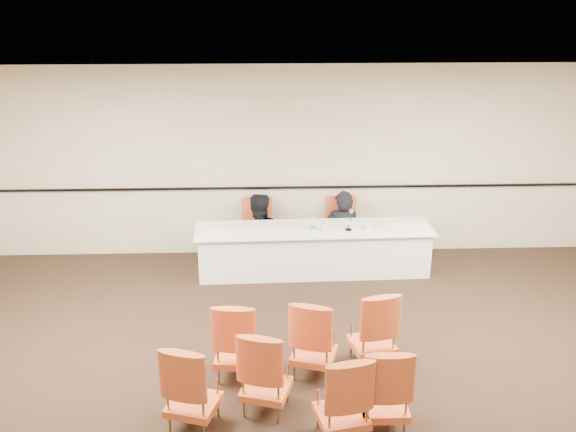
# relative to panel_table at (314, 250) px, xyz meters

# --- Properties ---
(floor) EXTENTS (10.00, 10.00, 0.00)m
(floor) POSITION_rel_panel_table_xyz_m (-0.35, -3.20, -0.35)
(floor) COLOR black
(floor) RESTS_ON ground
(ceiling) EXTENTS (10.00, 10.00, 0.00)m
(ceiling) POSITION_rel_panel_table_xyz_m (-0.35, -3.20, 2.65)
(ceiling) COLOR white
(ceiling) RESTS_ON ground
(wall_back) EXTENTS (10.00, 0.04, 3.00)m
(wall_back) POSITION_rel_panel_table_xyz_m (-0.35, 0.80, 1.15)
(wall_back) COLOR #C5B39A
(wall_back) RESTS_ON ground
(wall_rail) EXTENTS (9.80, 0.04, 0.03)m
(wall_rail) POSITION_rel_panel_table_xyz_m (-0.35, 0.76, 0.75)
(wall_rail) COLOR black
(wall_rail) RESTS_ON wall_back
(panel_table) EXTENTS (3.53, 0.91, 0.70)m
(panel_table) POSITION_rel_panel_table_xyz_m (0.00, 0.00, 0.00)
(panel_table) COLOR white
(panel_table) RESTS_ON ground
(panelist_main) EXTENTS (0.63, 0.46, 1.62)m
(panelist_main) POSITION_rel_panel_table_xyz_m (0.49, 0.55, -0.05)
(panelist_main) COLOR black
(panelist_main) RESTS_ON ground
(panelist_main_chair) EXTENTS (0.51, 0.51, 0.95)m
(panelist_main_chair) POSITION_rel_panel_table_xyz_m (0.49, 0.55, 0.12)
(panelist_main_chair) COLOR #BD5121
(panelist_main_chair) RESTS_ON ground
(panelist_second) EXTENTS (0.88, 0.74, 1.62)m
(panelist_second) POSITION_rel_panel_table_xyz_m (-0.84, 0.51, -0.08)
(panelist_second) COLOR black
(panelist_second) RESTS_ON ground
(panelist_second_chair) EXTENTS (0.51, 0.51, 0.95)m
(panelist_second_chair) POSITION_rel_panel_table_xyz_m (-0.84, 0.51, 0.12)
(panelist_second_chair) COLOR #BD5121
(panelist_second_chair) RESTS_ON ground
(papers) EXTENTS (0.32, 0.25, 0.00)m
(papers) POSITION_rel_panel_table_xyz_m (0.42, -0.02, 0.35)
(papers) COLOR silver
(papers) RESTS_ON panel_table
(microphone) EXTENTS (0.16, 0.22, 0.27)m
(microphone) POSITION_rel_panel_table_xyz_m (0.50, -0.10, 0.49)
(microphone) COLOR black
(microphone) RESTS_ON panel_table
(water_bottle) EXTENTS (0.09, 0.09, 0.22)m
(water_bottle) POSITION_rel_panel_table_xyz_m (-0.02, -0.08, 0.46)
(water_bottle) COLOR teal
(water_bottle) RESTS_ON panel_table
(drinking_glass) EXTENTS (0.08, 0.08, 0.10)m
(drinking_glass) POSITION_rel_panel_table_xyz_m (0.14, -0.07, 0.40)
(drinking_glass) COLOR white
(drinking_glass) RESTS_ON panel_table
(coffee_cup) EXTENTS (0.10, 0.10, 0.14)m
(coffee_cup) POSITION_rel_panel_table_xyz_m (0.80, -0.10, 0.42)
(coffee_cup) COLOR white
(coffee_cup) RESTS_ON panel_table
(aud_chair_front_left) EXTENTS (0.55, 0.55, 0.95)m
(aud_chair_front_left) POSITION_rel_panel_table_xyz_m (-1.05, -2.69, 0.12)
(aud_chair_front_left) COLOR #BD5121
(aud_chair_front_left) RESTS_ON ground
(aud_chair_front_mid) EXTENTS (0.63, 0.63, 0.95)m
(aud_chair_front_mid) POSITION_rel_panel_table_xyz_m (-0.20, -2.69, 0.12)
(aud_chair_front_mid) COLOR #BD5121
(aud_chair_front_mid) RESTS_ON ground
(aud_chair_front_right) EXTENTS (0.60, 0.60, 0.95)m
(aud_chair_front_right) POSITION_rel_panel_table_xyz_m (0.48, -2.50, 0.12)
(aud_chair_front_right) COLOR #BD5121
(aud_chair_front_right) RESTS_ON ground
(aud_chair_back_left) EXTENTS (0.63, 0.63, 0.95)m
(aud_chair_back_left) POSITION_rel_panel_table_xyz_m (-1.44, -3.53, 0.12)
(aud_chair_back_left) COLOR #BD5121
(aud_chair_back_left) RESTS_ON ground
(aud_chair_back_mid) EXTENTS (0.59, 0.59, 0.95)m
(aud_chair_back_mid) POSITION_rel_panel_table_xyz_m (-0.02, -3.76, 0.12)
(aud_chair_back_mid) COLOR #BD5121
(aud_chair_back_mid) RESTS_ON ground
(aud_chair_back_right) EXTENTS (0.50, 0.50, 0.95)m
(aud_chair_back_right) POSITION_rel_panel_table_xyz_m (0.40, -3.63, 0.12)
(aud_chair_back_right) COLOR #BD5121
(aud_chair_back_right) RESTS_ON ground
(aud_chair_extra) EXTENTS (0.62, 0.62, 0.95)m
(aud_chair_extra) POSITION_rel_panel_table_xyz_m (-0.73, -3.30, 0.12)
(aud_chair_extra) COLOR #BD5121
(aud_chair_extra) RESTS_ON ground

